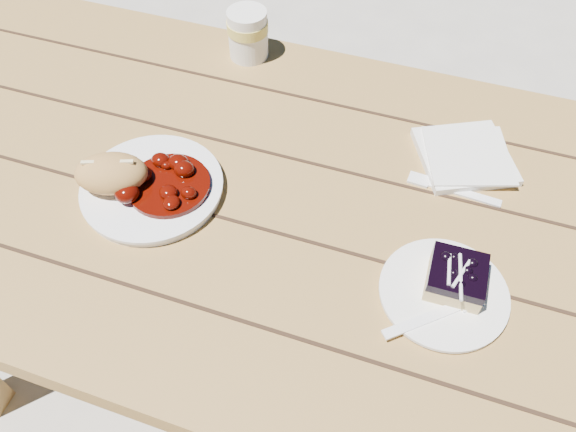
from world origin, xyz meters
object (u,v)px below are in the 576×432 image
(main_plate, at_px, (153,188))
(dessert_plate, at_px, (443,293))
(bread_roll, at_px, (111,173))
(picnic_table, at_px, (381,276))
(second_cup, at_px, (248,34))
(blueberry_cake, at_px, (456,277))

(main_plate, height_order, dessert_plate, main_plate)
(main_plate, distance_m, bread_roll, 0.07)
(picnic_table, xyz_separation_m, bread_roll, (-0.45, -0.09, 0.21))
(picnic_table, relative_size, bread_roll, 17.21)
(second_cup, bearing_deg, bread_roll, -99.74)
(main_plate, relative_size, dessert_plate, 1.27)
(picnic_table, distance_m, dessert_plate, 0.22)
(dessert_plate, xyz_separation_m, blueberry_cake, (0.01, 0.02, 0.03))
(bread_roll, xyz_separation_m, blueberry_cake, (0.55, -0.01, -0.01))
(second_cup, bearing_deg, blueberry_cake, -41.45)
(dessert_plate, distance_m, second_cup, 0.65)
(picnic_table, distance_m, main_plate, 0.43)
(second_cup, bearing_deg, picnic_table, -41.38)
(blueberry_cake, xyz_separation_m, second_cup, (-0.48, 0.42, 0.02))
(main_plate, xyz_separation_m, blueberry_cake, (0.50, -0.03, 0.02))
(main_plate, xyz_separation_m, second_cup, (0.02, 0.40, 0.04))
(dessert_plate, bearing_deg, second_cup, 136.96)
(picnic_table, bearing_deg, main_plate, -170.53)
(picnic_table, height_order, dessert_plate, dessert_plate)
(dessert_plate, bearing_deg, blueberry_cake, 56.31)
(bread_roll, height_order, dessert_plate, bread_roll)
(picnic_table, height_order, main_plate, main_plate)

